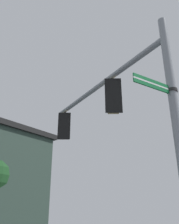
{
  "coord_description": "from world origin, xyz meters",
  "views": [
    {
      "loc": [
        -1.88,
        -5.31,
        2.2
      ],
      "look_at": [
        -2.05,
        3.15,
        5.68
      ],
      "focal_mm": 39.38,
      "sensor_mm": 36.0,
      "label": 1
    }
  ],
  "objects": [
    {
      "name": "street_name_sign",
      "position": [
        -0.33,
        -0.22,
        4.92
      ],
      "size": [
        1.16,
        0.82,
        0.22
      ],
      "color": "#147238"
    },
    {
      "name": "traffic_light_nearest_pole",
      "position": [
        -1.26,
        1.95,
        5.69
      ],
      "size": [
        0.54,
        0.49,
        1.31
      ],
      "color": "black"
    },
    {
      "name": "mast_arm",
      "position": [
        -1.72,
        2.64,
        6.48
      ],
      "size": [
        3.59,
        5.38,
        0.18
      ],
      "primitive_type": "cylinder",
      "rotation": [
        0.0,
        1.57,
        2.15
      ],
      "color": "gray"
    },
    {
      "name": "traffic_light_mid_inner",
      "position": [
        -3.18,
        4.91,
        5.69
      ],
      "size": [
        0.54,
        0.49,
        1.31
      ],
      "color": "black"
    }
  ]
}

